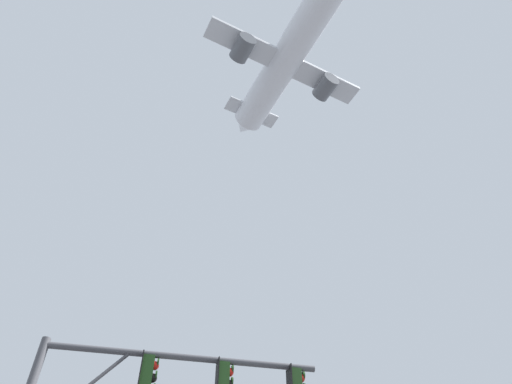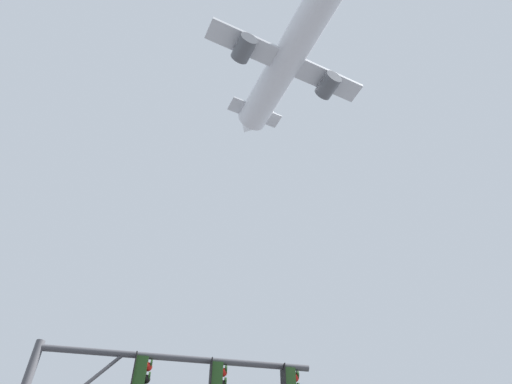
# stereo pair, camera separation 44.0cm
# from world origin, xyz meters

# --- Properties ---
(airplane) EXTENTS (15.19, 19.67, 5.64)m
(airplane) POSITION_xyz_m (3.17, 18.63, 40.75)
(airplane) COLOR white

